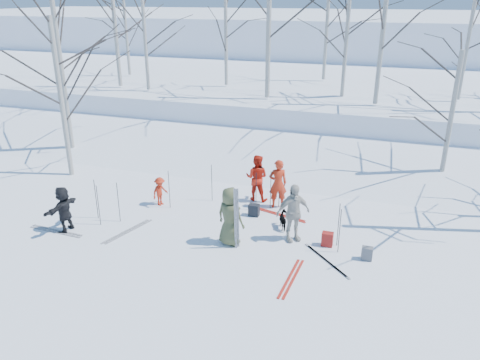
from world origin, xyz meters
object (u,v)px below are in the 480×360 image
(dog, at_px, (284,220))
(skier_red_seated, at_px, (160,191))
(skier_olive_center, at_px, (230,216))
(backpack_dark, at_px, (254,210))
(skier_redor_behind, at_px, (257,178))
(skier_red_north, at_px, (278,184))
(backpack_red, at_px, (327,239))
(skier_cream_east, at_px, (293,213))
(backpack_grey, at_px, (367,254))
(skier_grey_west, at_px, (64,209))

(dog, bearing_deg, skier_red_seated, -31.97)
(skier_olive_center, bearing_deg, backpack_dark, -78.16)
(skier_redor_behind, xyz_separation_m, dog, (1.44, -1.80, -0.57))
(skier_olive_center, bearing_deg, skier_redor_behind, -71.68)
(backpack_dark, bearing_deg, skier_red_north, 58.98)
(backpack_red, distance_m, backpack_dark, 2.86)
(skier_cream_east, relative_size, dog, 2.80)
(skier_olive_center, xyz_separation_m, dog, (1.27, 1.44, -0.61))
(skier_red_north, bearing_deg, backpack_dark, 34.23)
(skier_cream_east, bearing_deg, backpack_dark, 104.69)
(skier_red_north, height_order, dog, skier_red_north)
(skier_cream_east, relative_size, backpack_red, 4.22)
(skier_redor_behind, relative_size, backpack_dark, 4.16)
(skier_red_seated, xyz_separation_m, dog, (4.45, -0.33, -0.24))
(skier_olive_center, bearing_deg, dog, -115.97)
(dog, bearing_deg, backpack_grey, 129.13)
(skier_grey_west, relative_size, backpack_dark, 3.63)
(skier_olive_center, distance_m, backpack_dark, 2.09)
(skier_redor_behind, bearing_deg, dog, 128.18)
(skier_red_seated, bearing_deg, backpack_red, -82.64)
(skier_cream_east, distance_m, dog, 0.99)
(skier_cream_east, bearing_deg, skier_grey_west, 156.23)
(skier_grey_west, distance_m, backpack_grey, 9.01)
(dog, xyz_separation_m, backpack_grey, (2.59, -1.11, -0.08))
(skier_red_seated, distance_m, skier_cream_east, 4.96)
(skier_red_seated, height_order, backpack_dark, skier_red_seated)
(skier_olive_center, height_order, skier_cream_east, skier_cream_east)
(backpack_grey, height_order, backpack_dark, backpack_dark)
(skier_grey_west, xyz_separation_m, backpack_grey, (8.91, 1.19, -0.54))
(skier_olive_center, height_order, dog, skier_olive_center)
(skier_red_north, height_order, skier_grey_west, skier_red_north)
(skier_red_north, bearing_deg, backpack_grey, 116.40)
(backpack_red, bearing_deg, skier_red_seated, 170.25)
(skier_red_north, relative_size, skier_cream_east, 0.96)
(skier_red_north, relative_size, skier_grey_west, 1.17)
(skier_olive_center, relative_size, skier_red_seated, 1.74)
(skier_redor_behind, bearing_deg, backpack_red, 138.79)
(skier_red_north, xyz_separation_m, backpack_grey, (3.18, -2.56, -0.66))
(skier_redor_behind, height_order, skier_cream_east, skier_cream_east)
(backpack_dark, bearing_deg, dog, -25.06)
(backpack_red, bearing_deg, skier_red_north, 133.51)
(skier_grey_west, relative_size, backpack_red, 3.46)
(backpack_red, bearing_deg, skier_olive_center, -164.32)
(skier_olive_center, bearing_deg, backpack_red, -148.96)
(skier_cream_east, height_order, skier_grey_west, skier_cream_east)
(skier_red_north, relative_size, skier_red_seated, 1.69)
(skier_red_north, bearing_deg, skier_grey_west, 8.46)
(backpack_red, bearing_deg, skier_redor_behind, 139.18)
(backpack_grey, bearing_deg, skier_cream_east, 168.65)
(skier_red_north, height_order, skier_redor_behind, skier_red_north)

